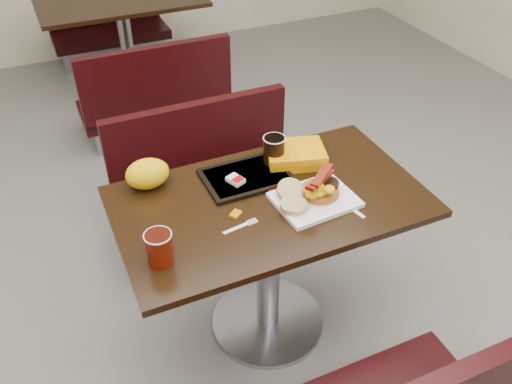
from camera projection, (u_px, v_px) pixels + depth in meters
name	position (u px, v px, depth m)	size (l,w,h in m)	color
floor	(268.00, 323.00, 2.57)	(6.00, 7.00, 0.01)	gray
table_near	(269.00, 267.00, 2.34)	(1.20, 0.70, 0.75)	black
bench_near_n	(212.00, 182.00, 2.85)	(1.00, 0.46, 0.72)	black
table_far	(127.00, 48.00, 4.22)	(1.20, 0.70, 0.75)	black
bench_far_s	(151.00, 87.00, 3.72)	(1.00, 0.46, 0.72)	black
bench_far_n	(109.00, 20.00, 4.74)	(1.00, 0.46, 0.72)	black
platter	(315.00, 200.00, 2.09)	(0.30, 0.24, 0.02)	white
pancake_stack	(320.00, 191.00, 2.09)	(0.15, 0.15, 0.03)	#A6541B
sausage_patty	(327.00, 183.00, 2.09)	(0.09, 0.09, 0.01)	black
scrambled_eggs	(317.00, 188.00, 2.04)	(0.10, 0.09, 0.05)	#FFDA05
bacon_strips	(320.00, 178.00, 2.03)	(0.19, 0.08, 0.01)	#4A0506
muffin_bottom	(294.00, 206.00, 2.03)	(0.10, 0.10, 0.02)	tan
muffin_top	(290.00, 191.00, 2.08)	(0.10, 0.10, 0.02)	tan
coffee_cup_near	(159.00, 249.00, 1.80)	(0.09, 0.09, 0.12)	maroon
fork	(236.00, 228.00, 1.97)	(0.14, 0.03, 0.00)	white
knife	(348.00, 206.00, 2.07)	(0.18, 0.01, 0.00)	white
condiment_syrup	(236.00, 214.00, 2.02)	(0.04, 0.03, 0.01)	#B56807
condiment_ketchup	(273.00, 189.00, 2.15)	(0.04, 0.03, 0.01)	#8C0504
tray	(247.00, 177.00, 2.21)	(0.35, 0.25, 0.02)	black
hashbrown_sleeve_left	(236.00, 180.00, 2.16)	(0.05, 0.07, 0.02)	silver
coffee_cup_far	(274.00, 150.00, 2.24)	(0.09, 0.09, 0.12)	black
clamshell	(295.00, 155.00, 2.29)	(0.24, 0.18, 0.07)	#D27F03
paper_bag	(147.00, 174.00, 2.14)	(0.18, 0.13, 0.12)	#ECA907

